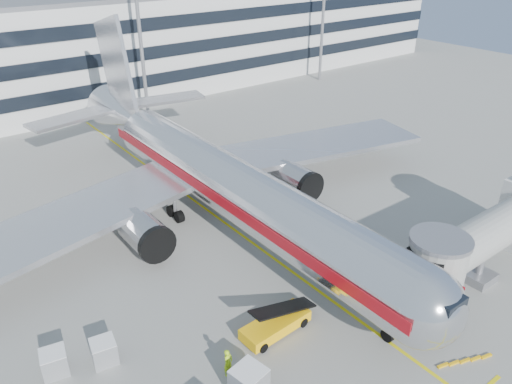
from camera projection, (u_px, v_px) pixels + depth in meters
ground at (304, 280)px, 37.98m from camera, size 180.00×180.00×0.00m
lead_in_line at (229, 226)px, 45.02m from camera, size 0.25×70.00×0.01m
main_jet at (217, 177)px, 44.29m from camera, size 50.95×48.70×16.06m
jet_bridge at (500, 229)px, 37.12m from camera, size 17.80×4.50×7.00m
terminal at (47, 50)px, 75.24m from camera, size 150.00×24.25×15.60m
light_mast_centre at (137, 8)px, 65.05m from camera, size 2.40×1.20×25.45m
belt_loader at (276, 324)px, 32.71m from camera, size 5.19×2.07×2.47m
cargo_container_left at (104, 351)px, 30.45m from camera, size 1.68×1.68×1.54m
cargo_container_right at (54, 362)px, 29.65m from camera, size 1.73×1.73×1.56m
cargo_container_front at (249, 382)px, 28.17m from camera, size 2.03×2.03×1.85m
ramp_worker at (228, 363)px, 29.44m from camera, size 0.79×0.66×1.87m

